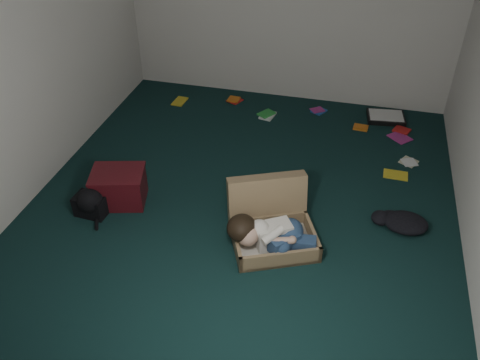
% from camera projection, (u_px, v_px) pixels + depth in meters
% --- Properties ---
extents(floor, '(4.50, 4.50, 0.00)m').
position_uv_depth(floor, '(244.00, 200.00, 4.94)').
color(floor, black).
rests_on(floor, ground).
extents(wall_front, '(4.50, 0.00, 4.50)m').
position_uv_depth(wall_front, '(132.00, 276.00, 2.41)').
color(wall_front, silver).
rests_on(wall_front, ground).
extents(wall_left, '(0.00, 4.50, 4.50)m').
position_uv_depth(wall_left, '(28.00, 53.00, 4.55)').
color(wall_left, silver).
rests_on(wall_left, ground).
extents(suitcase, '(0.92, 0.91, 0.52)m').
position_uv_depth(suitcase, '(271.00, 223.00, 4.43)').
color(suitcase, '#8C714D').
rests_on(suitcase, floor).
extents(person, '(0.78, 0.42, 0.32)m').
position_uv_depth(person, '(270.00, 234.00, 4.26)').
color(person, white).
rests_on(person, suitcase).
extents(maroon_bin, '(0.57, 0.50, 0.34)m').
position_uv_depth(maroon_bin, '(119.00, 187.00, 4.82)').
color(maroon_bin, '#440D13').
rests_on(maroon_bin, floor).
extents(backpack, '(0.38, 0.31, 0.22)m').
position_uv_depth(backpack, '(91.00, 204.00, 4.71)').
color(backpack, black).
rests_on(backpack, floor).
extents(clothing_pile, '(0.47, 0.40, 0.14)m').
position_uv_depth(clothing_pile, '(395.00, 222.00, 4.57)').
color(clothing_pile, black).
rests_on(clothing_pile, floor).
extents(paper_tray, '(0.48, 0.38, 0.06)m').
position_uv_depth(paper_tray, '(386.00, 117.00, 6.17)').
color(paper_tray, black).
rests_on(paper_tray, floor).
extents(book_scatter, '(3.03, 1.41, 0.02)m').
position_uv_depth(book_scatter, '(332.00, 126.00, 6.04)').
color(book_scatter, gold).
rests_on(book_scatter, floor).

